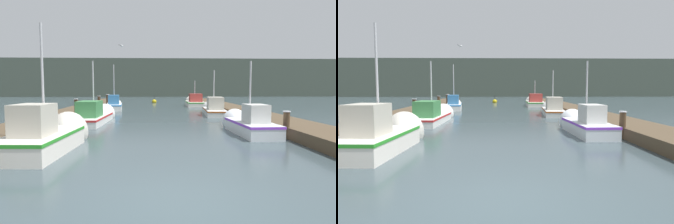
% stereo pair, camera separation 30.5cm
% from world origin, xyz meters
% --- Properties ---
extents(ground_plane, '(200.00, 200.00, 0.00)m').
position_xyz_m(ground_plane, '(0.00, 0.00, 0.00)').
color(ground_plane, '#38474C').
extents(dock_left, '(2.26, 40.00, 0.47)m').
position_xyz_m(dock_left, '(-6.27, 16.00, 0.24)').
color(dock_left, '#4C3D2B').
rests_on(dock_left, ground_plane).
extents(dock_right, '(2.26, 40.00, 0.47)m').
position_xyz_m(dock_right, '(6.27, 16.00, 0.24)').
color(dock_right, '#4C3D2B').
rests_on(dock_right, ground_plane).
extents(distant_shore_ridge, '(120.00, 16.00, 7.79)m').
position_xyz_m(distant_shore_ridge, '(0.00, 63.54, 3.90)').
color(distant_shore_ridge, '#424C42').
rests_on(distant_shore_ridge, ground_plane).
extents(fishing_boat_0, '(1.96, 4.67, 4.73)m').
position_xyz_m(fishing_boat_0, '(-4.04, 4.85, 0.49)').
color(fishing_boat_0, silver).
rests_on(fishing_boat_0, ground_plane).
extents(fishing_boat_1, '(1.57, 4.52, 3.71)m').
position_xyz_m(fishing_boat_1, '(4.04, 8.25, 0.42)').
color(fishing_boat_1, silver).
rests_on(fishing_boat_1, ground_plane).
extents(fishing_boat_2, '(1.75, 6.09, 4.15)m').
position_xyz_m(fishing_boat_2, '(-3.95, 12.95, 0.39)').
color(fishing_boat_2, silver).
rests_on(fishing_boat_2, ground_plane).
extents(fishing_boat_3, '(1.92, 6.05, 3.83)m').
position_xyz_m(fishing_boat_3, '(4.28, 17.69, 0.40)').
color(fishing_boat_3, silver).
rests_on(fishing_boat_3, ground_plane).
extents(fishing_boat_4, '(1.76, 5.00, 4.52)m').
position_xyz_m(fishing_boat_4, '(-4.05, 22.66, 0.43)').
color(fishing_boat_4, silver).
rests_on(fishing_boat_4, ground_plane).
extents(fishing_boat_5, '(1.96, 5.27, 3.37)m').
position_xyz_m(fishing_boat_5, '(4.16, 27.66, 0.40)').
color(fishing_boat_5, silver).
rests_on(fishing_boat_5, ground_plane).
extents(mooring_piling_0, '(0.30, 0.30, 1.15)m').
position_xyz_m(mooring_piling_0, '(5.16, 6.70, 0.58)').
color(mooring_piling_0, '#473523').
rests_on(mooring_piling_0, ground_plane).
extents(mooring_piling_1, '(0.35, 0.35, 1.36)m').
position_xyz_m(mooring_piling_1, '(-5.01, 25.00, 0.68)').
color(mooring_piling_1, '#473523').
rests_on(mooring_piling_1, ground_plane).
extents(mooring_piling_2, '(0.27, 0.27, 1.41)m').
position_xyz_m(mooring_piling_2, '(-5.11, 13.02, 0.71)').
color(mooring_piling_2, '#473523').
rests_on(mooring_piling_2, ground_plane).
extents(mooring_piling_3, '(0.29, 0.29, 1.31)m').
position_xyz_m(mooring_piling_3, '(-5.33, 21.96, 0.66)').
color(mooring_piling_3, '#473523').
rests_on(mooring_piling_3, ground_plane).
extents(channel_buoy, '(0.59, 0.59, 1.09)m').
position_xyz_m(channel_buoy, '(-0.30, 33.68, 0.17)').
color(channel_buoy, gold).
rests_on(channel_buoy, ground_plane).
extents(seagull_lead, '(0.47, 0.47, 0.12)m').
position_xyz_m(seagull_lead, '(-2.71, 16.99, 5.14)').
color(seagull_lead, white).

